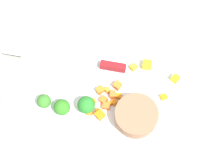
# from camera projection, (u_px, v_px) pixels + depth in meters

# --- Properties ---
(ground_plane) EXTENTS (4.00, 4.00, 0.00)m
(ground_plane) POSITION_uv_depth(u_px,v_px,m) (112.00, 88.00, 0.74)
(ground_plane) COLOR gray
(cutting_board) EXTENTS (0.50, 0.36, 0.01)m
(cutting_board) POSITION_uv_depth(u_px,v_px,m) (112.00, 87.00, 0.73)
(cutting_board) COLOR white
(cutting_board) RESTS_ON ground_plane
(prep_bowl) EXTENTS (0.10, 0.10, 0.04)m
(prep_bowl) POSITION_uv_depth(u_px,v_px,m) (136.00, 116.00, 0.67)
(prep_bowl) COLOR #946548
(prep_bowl) RESTS_ON cutting_board
(chef_knife) EXTENTS (0.32, 0.04, 0.02)m
(chef_knife) POSITION_uv_depth(u_px,v_px,m) (85.00, 62.00, 0.74)
(chef_knife) COLOR silver
(chef_knife) RESTS_ON cutting_board
(carrot_dice_0) EXTENTS (0.02, 0.02, 0.01)m
(carrot_dice_0) POSITION_uv_depth(u_px,v_px,m) (104.00, 100.00, 0.70)
(carrot_dice_0) COLOR orange
(carrot_dice_0) RESTS_ON cutting_board
(carrot_dice_1) EXTENTS (0.02, 0.02, 0.02)m
(carrot_dice_1) POSITION_uv_depth(u_px,v_px,m) (113.00, 95.00, 0.71)
(carrot_dice_1) COLOR orange
(carrot_dice_1) RESTS_ON cutting_board
(carrot_dice_2) EXTENTS (0.01, 0.01, 0.01)m
(carrot_dice_2) POSITION_uv_depth(u_px,v_px,m) (119.00, 96.00, 0.71)
(carrot_dice_2) COLOR orange
(carrot_dice_2) RESTS_ON cutting_board
(carrot_dice_3) EXTENTS (0.02, 0.02, 0.02)m
(carrot_dice_3) POSITION_uv_depth(u_px,v_px,m) (117.00, 87.00, 0.71)
(carrot_dice_3) COLOR orange
(carrot_dice_3) RESTS_ON cutting_board
(carrot_dice_4) EXTENTS (0.02, 0.02, 0.01)m
(carrot_dice_4) POSITION_uv_depth(u_px,v_px,m) (107.00, 90.00, 0.71)
(carrot_dice_4) COLOR orange
(carrot_dice_4) RESTS_ON cutting_board
(carrot_dice_5) EXTENTS (0.02, 0.02, 0.01)m
(carrot_dice_5) POSITION_uv_depth(u_px,v_px,m) (100.00, 90.00, 0.71)
(carrot_dice_5) COLOR orange
(carrot_dice_5) RESTS_ON cutting_board
(carrot_dice_6) EXTENTS (0.01, 0.01, 0.01)m
(carrot_dice_6) POSITION_uv_depth(u_px,v_px,m) (90.00, 113.00, 0.69)
(carrot_dice_6) COLOR orange
(carrot_dice_6) RESTS_ON cutting_board
(carrot_dice_7) EXTENTS (0.02, 0.02, 0.01)m
(carrot_dice_7) POSITION_uv_depth(u_px,v_px,m) (114.00, 102.00, 0.70)
(carrot_dice_7) COLOR orange
(carrot_dice_7) RESTS_ON cutting_board
(carrot_dice_8) EXTENTS (0.01, 0.01, 0.01)m
(carrot_dice_8) POSITION_uv_depth(u_px,v_px,m) (109.00, 104.00, 0.70)
(carrot_dice_8) COLOR orange
(carrot_dice_8) RESTS_ON cutting_board
(carrot_dice_9) EXTENTS (0.02, 0.02, 0.01)m
(carrot_dice_9) POSITION_uv_depth(u_px,v_px,m) (94.00, 101.00, 0.70)
(carrot_dice_9) COLOR orange
(carrot_dice_9) RESTS_ON cutting_board
(carrot_dice_10) EXTENTS (0.03, 0.03, 0.02)m
(carrot_dice_10) POSITION_uv_depth(u_px,v_px,m) (100.00, 115.00, 0.69)
(carrot_dice_10) COLOR orange
(carrot_dice_10) RESTS_ON cutting_board
(carrot_dice_11) EXTENTS (0.01, 0.01, 0.01)m
(carrot_dice_11) POSITION_uv_depth(u_px,v_px,m) (98.00, 111.00, 0.69)
(carrot_dice_11) COLOR orange
(carrot_dice_11) RESTS_ON cutting_board
(carrot_dice_12) EXTENTS (0.02, 0.02, 0.01)m
(carrot_dice_12) POSITION_uv_depth(u_px,v_px,m) (82.00, 104.00, 0.70)
(carrot_dice_12) COLOR orange
(carrot_dice_12) RESTS_ON cutting_board
(carrot_dice_13) EXTENTS (0.02, 0.02, 0.01)m
(carrot_dice_13) POSITION_uv_depth(u_px,v_px,m) (104.00, 105.00, 0.70)
(carrot_dice_13) COLOR orange
(carrot_dice_13) RESTS_ON cutting_board
(pepper_dice_0) EXTENTS (0.02, 0.02, 0.02)m
(pepper_dice_0) POSITION_uv_depth(u_px,v_px,m) (147.00, 65.00, 0.74)
(pepper_dice_0) COLOR yellow
(pepper_dice_0) RESTS_ON cutting_board
(pepper_dice_1) EXTENTS (0.02, 0.02, 0.02)m
(pepper_dice_1) POSITION_uv_depth(u_px,v_px,m) (175.00, 79.00, 0.72)
(pepper_dice_1) COLOR yellow
(pepper_dice_1) RESTS_ON cutting_board
(pepper_dice_2) EXTENTS (0.02, 0.02, 0.01)m
(pepper_dice_2) POSITION_uv_depth(u_px,v_px,m) (164.00, 96.00, 0.71)
(pepper_dice_2) COLOR yellow
(pepper_dice_2) RESTS_ON cutting_board
(pepper_dice_3) EXTENTS (0.02, 0.02, 0.01)m
(pepper_dice_3) POSITION_uv_depth(u_px,v_px,m) (134.00, 67.00, 0.74)
(pepper_dice_3) COLOR yellow
(pepper_dice_3) RESTS_ON cutting_board
(broccoli_floret_0) EXTENTS (0.04, 0.04, 0.04)m
(broccoli_floret_0) POSITION_uv_depth(u_px,v_px,m) (62.00, 107.00, 0.68)
(broccoli_floret_0) COLOR #97AB66
(broccoli_floret_0) RESTS_ON cutting_board
(broccoli_floret_1) EXTENTS (0.04, 0.04, 0.04)m
(broccoli_floret_1) POSITION_uv_depth(u_px,v_px,m) (86.00, 105.00, 0.68)
(broccoli_floret_1) COLOR #82B658
(broccoli_floret_1) RESTS_ON cutting_board
(broccoli_floret_2) EXTENTS (0.03, 0.03, 0.04)m
(broccoli_floret_2) POSITION_uv_depth(u_px,v_px,m) (44.00, 101.00, 0.69)
(broccoli_floret_2) COLOR #92AB54
(broccoli_floret_2) RESTS_ON cutting_board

